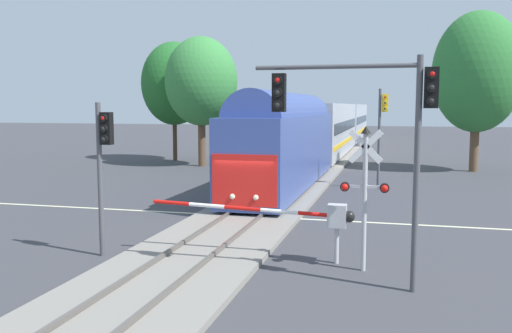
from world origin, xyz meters
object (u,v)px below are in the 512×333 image
object	(u,v)px
crossing_gate_near	(311,216)
traffic_signal_median	(103,154)
commuter_train	(331,127)
traffic_signal_near_right	(371,115)
traffic_signal_far_side	(382,122)
pine_left_background	(174,84)
oak_behind_train	(201,82)
crossing_signal_mast	(365,183)
oak_far_right	(477,72)

from	to	relation	value
crossing_gate_near	traffic_signal_median	distance (m)	6.68
commuter_train	traffic_signal_near_right	distance (m)	38.17
commuter_train	traffic_signal_far_side	world-z (taller)	traffic_signal_far_side
pine_left_background	oak_behind_train	xyz separation A→B (m)	(3.83, -3.73, -0.02)
crossing_signal_mast	oak_far_right	distance (m)	27.57
traffic_signal_near_right	commuter_train	bearing A→B (deg)	98.06
traffic_signal_median	oak_behind_train	distance (m)	26.31
commuter_train	traffic_signal_far_side	bearing A→B (deg)	-75.53
crossing_gate_near	crossing_signal_mast	distance (m)	2.06
crossing_gate_near	crossing_signal_mast	size ratio (longest dim) A/B	1.55
traffic_signal_far_side	oak_behind_train	world-z (taller)	oak_behind_train
crossing_gate_near	oak_far_right	size ratio (longest dim) A/B	0.57
traffic_signal_near_right	pine_left_background	world-z (taller)	pine_left_background
commuter_train	oak_far_right	size ratio (longest dim) A/B	5.70
traffic_signal_near_right	oak_far_right	xyz separation A→B (m)	(6.11, 27.96, 2.59)
traffic_signal_far_side	crossing_signal_mast	bearing A→B (deg)	-90.08
pine_left_background	oak_far_right	distance (m)	24.21
traffic_signal_far_side	pine_left_background	bearing A→B (deg)	144.88
crossing_gate_near	traffic_signal_far_side	size ratio (longest dim) A/B	1.14
commuter_train	crossing_signal_mast	world-z (taller)	commuter_train
traffic_signal_far_side	traffic_signal_median	size ratio (longest dim) A/B	1.18
crossing_gate_near	oak_behind_train	distance (m)	27.83
commuter_train	crossing_signal_mast	bearing A→B (deg)	-81.90
pine_left_background	traffic_signal_median	bearing A→B (deg)	-71.35
commuter_train	crossing_signal_mast	distance (m)	36.61
crossing_gate_near	traffic_signal_near_right	distance (m)	4.15
traffic_signal_median	traffic_signal_near_right	distance (m)	8.33
traffic_signal_near_right	oak_behind_train	distance (m)	30.11
commuter_train	traffic_signal_median	world-z (taller)	commuter_train
pine_left_background	oak_behind_train	bearing A→B (deg)	-44.25
crossing_gate_near	traffic_signal_near_right	xyz separation A→B (m)	(1.81, -2.09, 3.09)
crossing_gate_near	traffic_signal_far_side	world-z (taller)	traffic_signal_far_side
oak_behind_train	crossing_gate_near	bearing A→B (deg)	-63.16
crossing_signal_mast	oak_far_right	xyz separation A→B (m)	(6.30, 26.45, 4.55)
crossing_gate_near	traffic_signal_near_right	bearing A→B (deg)	-49.11
crossing_gate_near	traffic_signal_far_side	bearing A→B (deg)	83.99
traffic_signal_far_side	oak_behind_train	size ratio (longest dim) A/B	0.56
crossing_gate_near	oak_far_right	xyz separation A→B (m)	(7.92, 25.87, 5.68)
traffic_signal_median	commuter_train	bearing A→B (deg)	85.62
pine_left_background	oak_far_right	world-z (taller)	oak_far_right
traffic_signal_median	traffic_signal_near_right	size ratio (longest dim) A/B	0.81
traffic_signal_far_side	oak_far_right	size ratio (longest dim) A/B	0.50
traffic_signal_far_side	pine_left_background	distance (m)	21.97
traffic_signal_median	oak_far_right	xyz separation A→B (m)	(14.26, 26.87, 3.85)
traffic_signal_far_side	commuter_train	bearing A→B (deg)	104.47
traffic_signal_far_side	oak_far_right	world-z (taller)	oak_far_right
commuter_train	pine_left_background	size ratio (longest dim) A/B	6.38
traffic_signal_near_right	oak_far_right	distance (m)	28.74
pine_left_background	oak_behind_train	world-z (taller)	pine_left_background
crossing_gate_near	traffic_signal_median	size ratio (longest dim) A/B	1.34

